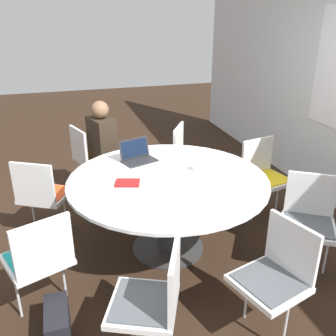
{
  "coord_description": "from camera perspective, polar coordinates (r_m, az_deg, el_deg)",
  "views": [
    {
      "loc": [
        2.93,
        -0.89,
        2.17
      ],
      "look_at": [
        0.0,
        0.0,
        0.85
      ],
      "focal_mm": 40.0,
      "sensor_mm": 36.0,
      "label": 1
    }
  ],
  "objects": [
    {
      "name": "chair_0",
      "position": [
        4.68,
        -11.87,
        2.07
      ],
      "size": [
        0.55,
        0.54,
        0.86
      ],
      "rotation": [
        0.0,
        0.0,
        6.62
      ],
      "color": "silver",
      "rests_on": "ground_plane"
    },
    {
      "name": "chair_6",
      "position": [
        4.21,
        14.4,
        -0.58
      ],
      "size": [
        0.51,
        0.52,
        0.86
      ],
      "rotation": [
        0.0,
        0.0,
        11.22
      ],
      "color": "silver",
      "rests_on": "ground_plane"
    },
    {
      "name": "chair_5",
      "position": [
        3.47,
        20.71,
        -6.86
      ],
      "size": [
        0.59,
        0.6,
        0.86
      ],
      "rotation": [
        0.0,
        0.0,
        10.43
      ],
      "color": "silver",
      "rests_on": "ground_plane"
    },
    {
      "name": "chair_1",
      "position": [
        3.86,
        -18.63,
        -3.42
      ],
      "size": [
        0.58,
        0.59,
        0.86
      ],
      "rotation": [
        0.0,
        0.0,
        7.34
      ],
      "color": "silver",
      "rests_on": "ground_plane"
    },
    {
      "name": "chair_4",
      "position": [
        2.74,
        16.21,
        -14.91
      ],
      "size": [
        0.54,
        0.53,
        0.86
      ],
      "rotation": [
        0.0,
        0.0,
        9.71
      ],
      "color": "silver",
      "rests_on": "ground_plane"
    },
    {
      "name": "spiral_notebook",
      "position": [
        3.28,
        -6.19,
        -2.26
      ],
      "size": [
        0.2,
        0.24,
        0.02
      ],
      "color": "maroon",
      "rests_on": "conference_table"
    },
    {
      "name": "chair_7",
      "position": [
        4.59,
        3.12,
        2.16
      ],
      "size": [
        0.59,
        0.59,
        0.86
      ],
      "rotation": [
        0.0,
        0.0,
        12.02
      ],
      "color": "silver",
      "rests_on": "ground_plane"
    },
    {
      "name": "ground_plane",
      "position": [
        3.75,
        -0.0,
        -12.06
      ],
      "size": [
        16.0,
        16.0,
        0.0
      ],
      "primitive_type": "plane",
      "color": "black"
    },
    {
      "name": "chair_2",
      "position": [
        2.93,
        -19.03,
        -12.5
      ],
      "size": [
        0.55,
        0.56,
        0.86
      ],
      "rotation": [
        0.0,
        0.0,
        8.23
      ],
      "color": "silver",
      "rests_on": "ground_plane"
    },
    {
      "name": "conference_table",
      "position": [
        3.43,
        -0.0,
        -3.63
      ],
      "size": [
        1.81,
        1.81,
        0.75
      ],
      "color": "#333333",
      "rests_on": "ground_plane"
    },
    {
      "name": "chair_3",
      "position": [
        2.46,
        -2.19,
        -18.98
      ],
      "size": [
        0.57,
        0.56,
        0.86
      ],
      "rotation": [
        0.0,
        0.0,
        9.0
      ],
      "color": "silver",
      "rests_on": "ground_plane"
    },
    {
      "name": "handbag",
      "position": [
        2.91,
        -16.41,
        -22.04
      ],
      "size": [
        0.36,
        0.16,
        0.28
      ],
      "color": "black",
      "rests_on": "ground_plane"
    },
    {
      "name": "person_0",
      "position": [
        4.44,
        -9.8,
        3.74
      ],
      "size": [
        0.41,
        0.34,
        1.21
      ],
      "rotation": [
        0.0,
        0.0,
        6.62
      ],
      "color": "#2D2319",
      "rests_on": "ground_plane"
    },
    {
      "name": "coffee_cup",
      "position": [
        3.52,
        4.51,
        0.28
      ],
      "size": [
        0.08,
        0.08,
        0.09
      ],
      "color": "white",
      "rests_on": "conference_table"
    },
    {
      "name": "laptop",
      "position": [
        3.75,
        -4.71,
        1.94
      ],
      "size": [
        0.32,
        0.38,
        0.21
      ],
      "rotation": [
        0.0,
        0.0,
        1.9
      ],
      "color": "#232326",
      "rests_on": "conference_table"
    }
  ]
}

